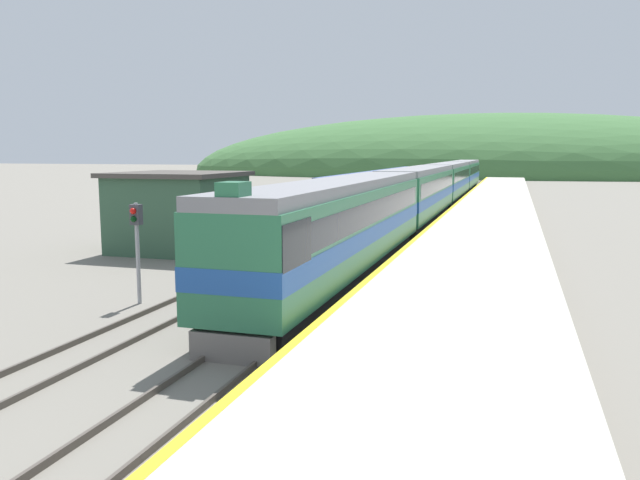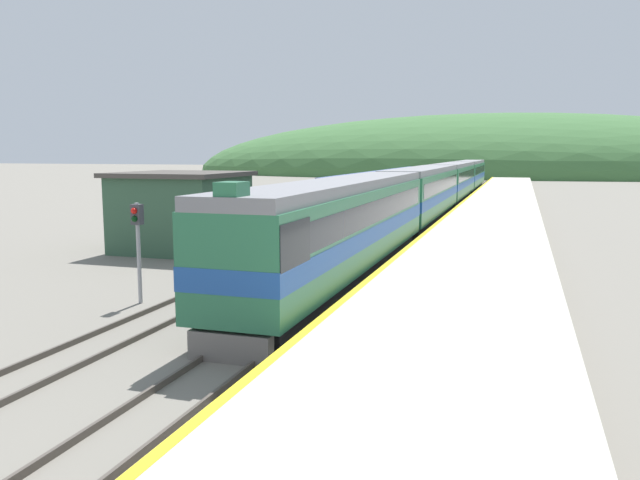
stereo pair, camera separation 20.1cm
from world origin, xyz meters
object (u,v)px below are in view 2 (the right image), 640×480
carriage_second (423,194)px  carriage_fourth (469,175)px  carriage_third (453,181)px  siding_train (392,191)px  signal_post_siding (137,231)px  express_train_lead_car (342,227)px

carriage_second → carriage_fourth: 42.25m
carriage_third → siding_train: (-4.05, -12.63, -0.37)m
carriage_third → signal_post_siding: bearing=-96.8°
carriage_second → carriage_third: same height
carriage_fourth → siding_train: carriage_fourth is taller
carriage_third → siding_train: size_ratio=0.58×
express_train_lead_car → carriage_second: size_ratio=1.06×
carriage_fourth → signal_post_siding: bearing=-94.7°
carriage_fourth → signal_post_siding: size_ratio=5.69×
express_train_lead_car → signal_post_siding: bearing=-135.9°
carriage_fourth → carriage_third: bearing=-90.0°
siding_train → carriage_third: bearing=72.2°
express_train_lead_car → carriage_third: 43.11m
carriage_third → carriage_fourth: 21.13m
carriage_second → siding_train: size_ratio=0.58×
express_train_lead_car → carriage_second: bearing=90.0°
carriage_third → express_train_lead_car: bearing=-90.0°
signal_post_siding → carriage_third: bearing=83.2°
express_train_lead_car → siding_train: 30.75m
carriage_third → carriage_fourth: same height
carriage_second → signal_post_siding: (-5.80, -27.61, 0.28)m
carriage_second → carriage_fourth: (0.00, 42.25, 0.00)m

